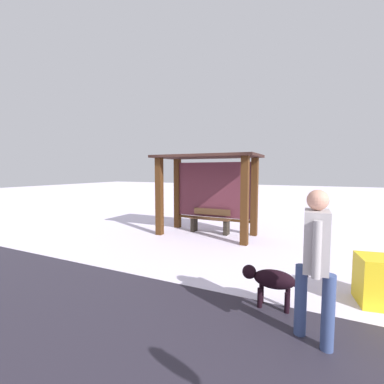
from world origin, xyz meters
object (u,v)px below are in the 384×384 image
at_px(bench_left_inside, 210,222).
at_px(grit_bin, 384,281).
at_px(person_walking, 316,254).
at_px(dog, 270,280).
at_px(bus_shelter, 209,180).

bearing_deg(bench_left_inside, grit_bin, -38.06).
relative_size(person_walking, grit_bin, 2.48).
relative_size(bench_left_inside, grit_bin, 1.82).
bearing_deg(dog, bus_shelter, 123.36).
bearing_deg(grit_bin, dog, -152.42).
relative_size(bench_left_inside, dog, 1.43).
distance_m(bench_left_inside, dog, 4.69).
bearing_deg(dog, bench_left_inside, 122.53).
height_order(bus_shelter, dog, bus_shelter).
xyz_separation_m(bus_shelter, bench_left_inside, (0.00, 0.12, -1.33)).
relative_size(person_walking, dog, 1.94).
relative_size(dog, grit_bin, 1.28).
bearing_deg(person_walking, dog, 134.21).
distance_m(dog, grit_bin, 1.71).
bearing_deg(dog, grit_bin, 27.58).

